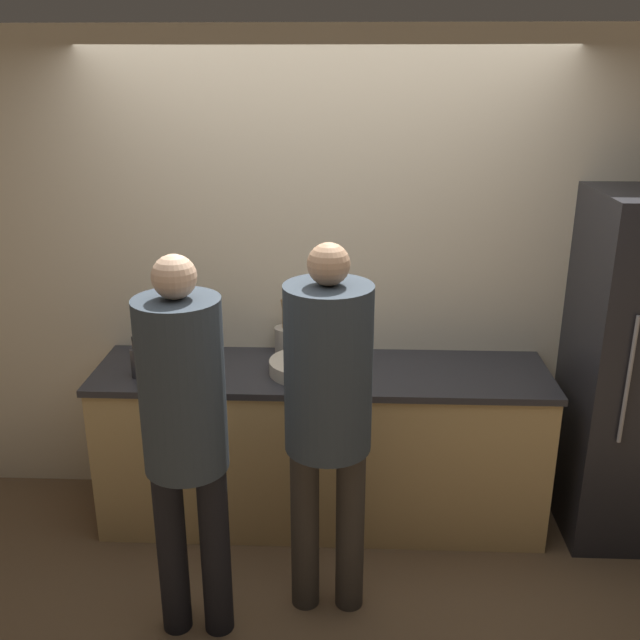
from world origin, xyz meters
The scene contains 11 objects.
ground_plane centered at (0.00, 0.00, 0.00)m, with size 14.00×14.00×0.00m, color brown.
wall_back centered at (0.00, 0.68, 1.30)m, with size 5.20×0.06×2.60m.
counter centered at (0.00, 0.36, 0.45)m, with size 2.39×0.66×0.89m.
person_left centered at (-0.52, -0.53, 1.04)m, with size 0.35×0.35×1.74m.
person_center centered at (0.05, -0.35, 1.06)m, with size 0.37×0.37×1.75m.
fruit_bowl centered at (-0.08, 0.30, 0.93)m, with size 0.37×0.37×0.11m.
utensil_crock centered at (-0.21, 0.58, 0.97)m, with size 0.13×0.13×0.31m.
bottle_dark centered at (-0.94, 0.22, 0.98)m, with size 0.06×0.06×0.22m.
bottle_red centered at (-0.78, 0.19, 0.97)m, with size 0.07×0.07×0.21m.
cup_black centered at (-0.94, 0.38, 0.93)m, with size 0.08×0.08×0.08m.
potted_plant centered at (-0.80, 0.48, 1.01)m, with size 0.15×0.15×0.22m.
Camera 1 is at (0.13, -3.08, 2.40)m, focal length 40.00 mm.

